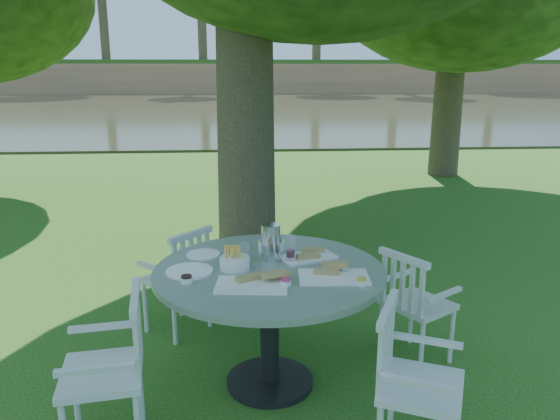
# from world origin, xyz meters

# --- Properties ---
(ground) EXTENTS (140.00, 140.00, 0.00)m
(ground) POSITION_xyz_m (0.00, 0.00, 0.00)
(ground) COLOR #18430E
(ground) RESTS_ON ground
(table) EXTENTS (1.42, 1.42, 0.80)m
(table) POSITION_xyz_m (-0.15, -1.02, 0.65)
(table) COLOR black
(table) RESTS_ON ground
(chair_ne) EXTENTS (0.55, 0.55, 0.81)m
(chair_ne) POSITION_xyz_m (0.81, -0.82, 0.48)
(chair_ne) COLOR silver
(chair_ne) RESTS_ON ground
(chair_nw) EXTENTS (0.57, 0.57, 0.83)m
(chair_nw) POSITION_xyz_m (-0.77, -0.25, 0.49)
(chair_nw) COLOR silver
(chair_nw) RESTS_ON ground
(chair_sw) EXTENTS (0.48, 0.50, 0.88)m
(chair_sw) POSITION_xyz_m (-0.97, -1.56, 0.52)
(chair_sw) COLOR silver
(chair_sw) RESTS_ON ground
(chair_se) EXTENTS (0.55, 0.56, 0.86)m
(chair_se) POSITION_xyz_m (0.49, -1.76, 0.50)
(chair_se) COLOR silver
(chair_se) RESTS_ON ground
(tableware) EXTENTS (1.21, 0.86, 0.24)m
(tableware) POSITION_xyz_m (-0.19, -0.96, 0.85)
(tableware) COLOR white
(tableware) RESTS_ON table
(river) EXTENTS (100.00, 28.00, 0.12)m
(river) POSITION_xyz_m (0.00, 23.00, 0.00)
(river) COLOR #30321D
(river) RESTS_ON ground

